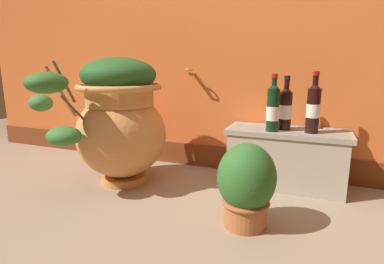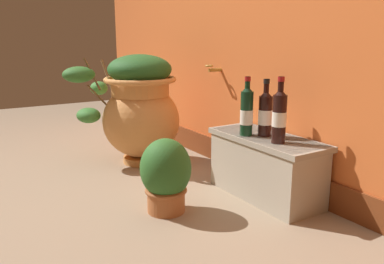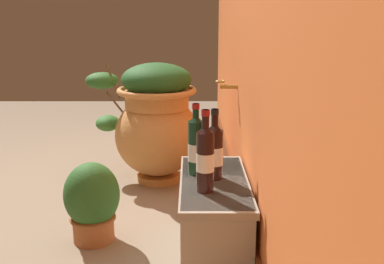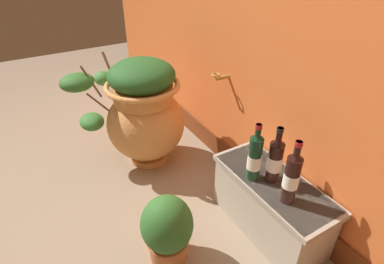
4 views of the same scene
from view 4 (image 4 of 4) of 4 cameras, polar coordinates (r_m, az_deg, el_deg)
ground_plane at (r=1.92m, az=-18.58°, el=-18.92°), size 7.00×7.00×0.00m
terracotta_urn at (r=2.21m, az=-9.05°, el=3.76°), size 0.85×0.76×0.78m
stone_ledge at (r=1.82m, az=14.11°, el=-12.53°), size 0.71×0.30×0.35m
wine_bottle_left at (r=1.65m, az=14.95°, el=-4.71°), size 0.08×0.08×0.32m
wine_bottle_middle at (r=1.53m, az=17.75°, el=-7.69°), size 0.07×0.07×0.34m
wine_bottle_right at (r=1.63m, az=11.42°, el=-4.29°), size 0.07×0.07×0.33m
potted_shrub at (r=1.64m, az=-4.56°, el=-17.24°), size 0.27×0.27×0.39m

